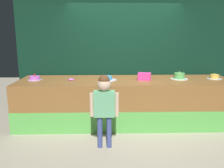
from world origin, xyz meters
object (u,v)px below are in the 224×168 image
object	(u,v)px
cake_far_left	(35,78)
cake_far_right	(214,77)
child_figure	(104,101)
cake_center_right	(179,76)
cake_center_left	(108,79)
pink_box	(144,76)
donut	(71,79)

from	to	relation	value
cake_far_left	cake_far_right	world-z (taller)	cake_far_right
child_figure	cake_center_right	world-z (taller)	child_figure
cake_center_left	child_figure	bearing A→B (deg)	-93.47
cake_far_left	cake_far_right	distance (m)	3.73
cake_far_left	cake_center_left	xyz separation A→B (m)	(1.49, -0.05, -0.01)
cake_center_left	cake_far_left	bearing A→B (deg)	178.19
child_figure	pink_box	xyz separation A→B (m)	(0.81, 1.10, 0.20)
donut	cake_center_right	world-z (taller)	cake_center_right
donut	cake_center_right	xyz separation A→B (m)	(2.24, 0.08, 0.04)
cake_center_right	donut	bearing A→B (deg)	-178.02
pink_box	cake_center_left	size ratio (longest dim) A/B	0.72
child_figure	donut	bearing A→B (deg)	121.54
cake_center_right	cake_far_left	bearing A→B (deg)	-179.37
cake_far_right	child_figure	bearing A→B (deg)	-152.63
child_figure	cake_center_left	bearing A→B (deg)	86.53
donut	cake_center_left	distance (m)	0.75
donut	cake_far_right	distance (m)	2.98
donut	cake_far_left	xyz separation A→B (m)	(-0.75, 0.04, 0.02)
cake_center_right	cake_far_right	world-z (taller)	cake_center_right
child_figure	donut	size ratio (longest dim) A/B	10.16
child_figure	cake_far_left	world-z (taller)	child_figure
cake_far_left	cake_center_right	distance (m)	2.98
donut	cake_far_left	world-z (taller)	cake_far_left
pink_box	cake_center_right	xyz separation A→B (m)	(0.75, 0.08, -0.02)
child_figure	cake_center_right	xyz separation A→B (m)	(1.56, 1.18, 0.19)
cake_far_left	cake_center_right	bearing A→B (deg)	0.63
cake_center_right	pink_box	bearing A→B (deg)	-173.74
cake_far_left	cake_center_left	distance (m)	1.49
cake_far_left	cake_center_left	bearing A→B (deg)	-1.81
pink_box	donut	world-z (taller)	pink_box
donut	cake_center_right	distance (m)	2.24
child_figure	cake_far_right	bearing A→B (deg)	27.37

